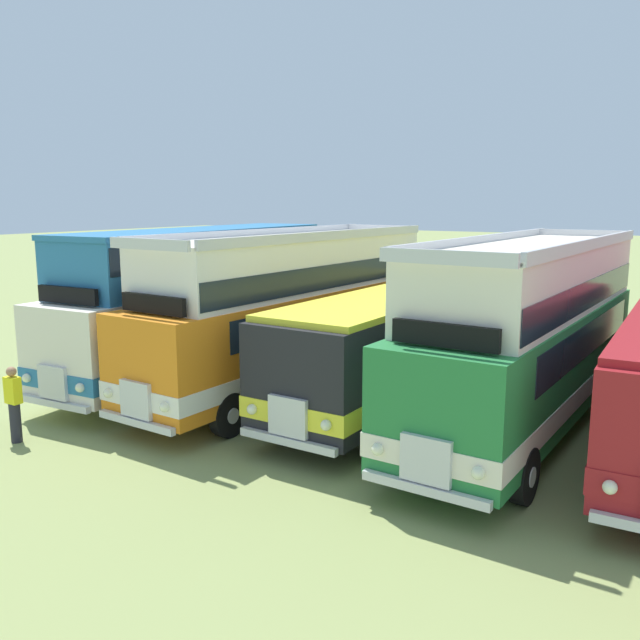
% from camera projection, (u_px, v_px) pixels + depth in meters
% --- Properties ---
extents(bus_first_in_row, '(3.16, 11.27, 4.49)m').
position_uv_depth(bus_first_in_row, '(201.00, 295.00, 20.20)').
color(bus_first_in_row, silver).
rests_on(bus_first_in_row, ground).
extents(bus_second_in_row, '(3.12, 11.47, 4.52)m').
position_uv_depth(bus_second_in_row, '(294.00, 307.00, 18.65)').
color(bus_second_in_row, orange).
rests_on(bus_second_in_row, ground).
extents(bus_third_in_row, '(2.83, 10.53, 2.99)m').
position_uv_depth(bus_third_in_row, '(404.00, 339.00, 17.27)').
color(bus_third_in_row, black).
rests_on(bus_third_in_row, ground).
extents(bus_fourth_in_row, '(3.04, 10.91, 4.52)m').
position_uv_depth(bus_fourth_in_row, '(529.00, 332.00, 15.11)').
color(bus_fourth_in_row, '#237538').
rests_on(bus_fourth_in_row, ground).
extents(marshal_person, '(0.36, 0.24, 1.73)m').
position_uv_depth(marshal_person, '(14.00, 404.00, 14.60)').
color(marshal_person, '#23232D').
rests_on(marshal_person, ground).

